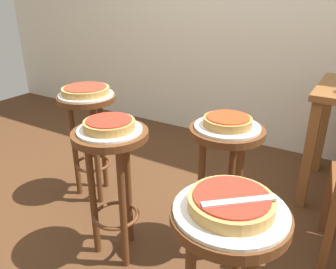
% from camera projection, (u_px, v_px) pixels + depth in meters
% --- Properties ---
extents(ground_plane, '(6.00, 6.00, 0.00)m').
position_uv_depth(ground_plane, '(133.00, 232.00, 2.00)').
color(ground_plane, '#4C2D19').
extents(stool_foreground, '(0.36, 0.36, 0.71)m').
position_uv_depth(stool_foreground, '(226.00, 262.00, 1.08)').
color(stool_foreground, '#5B3319').
rests_on(stool_foreground, ground_plane).
extents(serving_plate_foreground, '(0.34, 0.34, 0.01)m').
position_uv_depth(serving_plate_foreground, '(231.00, 210.00, 1.00)').
color(serving_plate_foreground, white).
rests_on(serving_plate_foreground, stool_foreground).
extents(pizza_foreground, '(0.26, 0.26, 0.05)m').
position_uv_depth(pizza_foreground, '(231.00, 202.00, 0.99)').
color(pizza_foreground, tan).
rests_on(pizza_foreground, serving_plate_foreground).
extents(stool_middle, '(0.36, 0.36, 0.71)m').
position_uv_depth(stool_middle, '(112.00, 168.00, 1.65)').
color(stool_middle, '#5B3319').
rests_on(stool_middle, ground_plane).
extents(serving_plate_middle, '(0.31, 0.31, 0.01)m').
position_uv_depth(serving_plate_middle, '(110.00, 130.00, 1.57)').
color(serving_plate_middle, white).
rests_on(serving_plate_middle, stool_middle).
extents(pizza_middle, '(0.24, 0.24, 0.05)m').
position_uv_depth(pizza_middle, '(109.00, 124.00, 1.56)').
color(pizza_middle, '#B78442').
rests_on(pizza_middle, serving_plate_middle).
extents(stool_leftside, '(0.36, 0.36, 0.71)m').
position_uv_depth(stool_leftside, '(224.00, 164.00, 1.68)').
color(stool_leftside, '#5B3319').
rests_on(stool_leftside, ground_plane).
extents(serving_plate_leftside, '(0.31, 0.31, 0.01)m').
position_uv_depth(serving_plate_leftside, '(227.00, 127.00, 1.61)').
color(serving_plate_leftside, silver).
rests_on(serving_plate_leftside, stool_leftside).
extents(pizza_leftside, '(0.23, 0.23, 0.05)m').
position_uv_depth(pizza_leftside, '(228.00, 121.00, 1.59)').
color(pizza_leftside, '#B78442').
rests_on(pizza_leftside, serving_plate_leftside).
extents(stool_rear, '(0.36, 0.36, 0.71)m').
position_uv_depth(stool_rear, '(89.00, 125.00, 2.17)').
color(stool_rear, '#5B3319').
rests_on(stool_rear, ground_plane).
extents(serving_plate_rear, '(0.34, 0.34, 0.01)m').
position_uv_depth(serving_plate_rear, '(86.00, 95.00, 2.09)').
color(serving_plate_rear, white).
rests_on(serving_plate_rear, stool_rear).
extents(pizza_rear, '(0.29, 0.29, 0.05)m').
position_uv_depth(pizza_rear, '(86.00, 90.00, 2.08)').
color(pizza_rear, tan).
rests_on(pizza_rear, serving_plate_rear).
extents(pizza_server_knife, '(0.18, 0.16, 0.01)m').
position_uv_depth(pizza_server_knife, '(239.00, 201.00, 0.95)').
color(pizza_server_knife, silver).
rests_on(pizza_server_knife, pizza_foreground).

